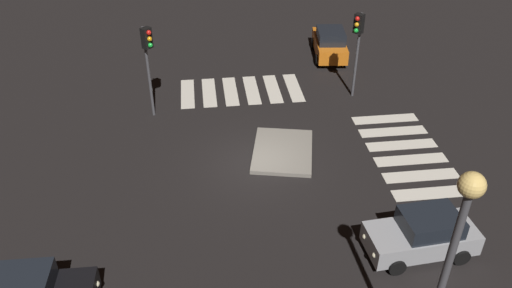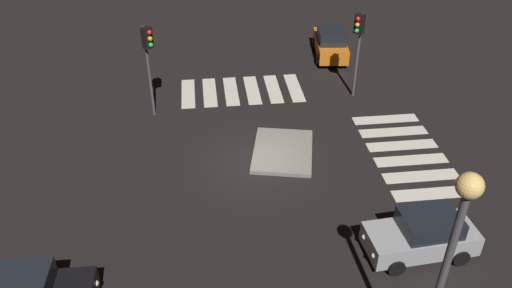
% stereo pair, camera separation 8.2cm
% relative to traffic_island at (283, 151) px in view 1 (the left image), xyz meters
% --- Properties ---
extents(ground_plane, '(80.00, 80.00, 0.00)m').
position_rel_traffic_island_xyz_m(ground_plane, '(-0.63, 1.27, -0.09)').
color(ground_plane, black).
extents(traffic_island, '(3.92, 3.26, 0.18)m').
position_rel_traffic_island_xyz_m(traffic_island, '(0.00, 0.00, 0.00)').
color(traffic_island, gray).
rests_on(traffic_island, ground).
extents(car_silver, '(2.00, 3.87, 1.64)m').
position_rel_traffic_island_xyz_m(car_silver, '(-6.48, -3.74, 0.72)').
color(car_silver, '#9EA0A5').
rests_on(car_silver, ground).
extents(car_orange, '(4.14, 2.22, 1.74)m').
position_rel_traffic_island_xyz_m(car_orange, '(9.81, -4.47, 0.77)').
color(car_orange, orange).
rests_on(car_orange, ground).
extents(traffic_light_east, '(0.54, 0.53, 4.51)m').
position_rel_traffic_island_xyz_m(traffic_light_east, '(4.71, -4.43, 3.33)').
color(traffic_light_east, '#47474C').
rests_on(traffic_light_east, ground).
extents(traffic_light_north, '(0.54, 0.54, 4.59)m').
position_rel_traffic_island_xyz_m(traffic_light_north, '(3.94, 5.74, 3.38)').
color(traffic_light_north, '#47474C').
rests_on(traffic_light_north, ground).
extents(street_lamp, '(0.56, 0.56, 7.10)m').
position_rel_traffic_island_xyz_m(street_lamp, '(-11.12, -1.73, 4.80)').
color(street_lamp, '#47474C').
rests_on(street_lamp, ground).
extents(crosswalk_near, '(6.45, 3.20, 0.02)m').
position_rel_traffic_island_xyz_m(crosswalk_near, '(-0.63, -5.47, -0.08)').
color(crosswalk_near, silver).
rests_on(crosswalk_near, ground).
extents(crosswalk_side, '(3.20, 6.45, 0.02)m').
position_rel_traffic_island_xyz_m(crosswalk_side, '(6.03, 1.27, -0.08)').
color(crosswalk_side, silver).
rests_on(crosswalk_side, ground).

